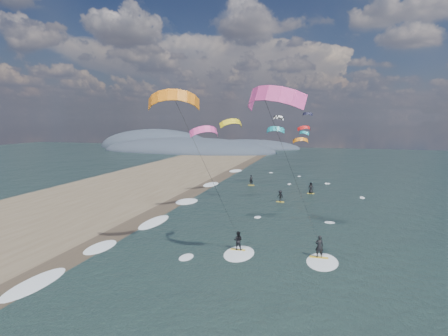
# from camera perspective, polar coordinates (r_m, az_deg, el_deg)

# --- Properties ---
(ground) EXTENTS (260.00, 260.00, 0.00)m
(ground) POSITION_cam_1_polar(r_m,az_deg,el_deg) (27.26, -5.20, -18.20)
(ground) COLOR black
(ground) RESTS_ON ground
(sand_strip) EXTENTS (26.00, 240.00, 0.00)m
(sand_strip) POSITION_cam_1_polar(r_m,az_deg,el_deg) (48.04, -28.42, -7.59)
(sand_strip) COLOR brown
(sand_strip) RESTS_ON ground
(wet_sand_strip) EXTENTS (3.00, 240.00, 0.00)m
(wet_sand_strip) POSITION_cam_1_polar(r_m,az_deg,el_deg) (40.74, -16.08, -9.59)
(wet_sand_strip) COLOR #382D23
(wet_sand_strip) RESTS_ON ground
(coastal_hills) EXTENTS (80.00, 41.00, 15.00)m
(coastal_hills) POSITION_cam_1_polar(r_m,az_deg,el_deg) (141.84, -6.36, 2.83)
(coastal_hills) COLOR #3D4756
(coastal_hills) RESTS_ON ground
(kitesurfer_near_a) EXTENTS (8.13, 9.40, 14.60)m
(kitesurfer_near_a) POSITION_cam_1_polar(r_m,az_deg,el_deg) (26.91, 7.72, 6.18)
(kitesurfer_near_a) COLOR yellow
(kitesurfer_near_a) RESTS_ON ground
(kitesurfer_near_b) EXTENTS (7.15, 8.72, 14.53)m
(kitesurfer_near_b) POSITION_cam_1_polar(r_m,az_deg,el_deg) (29.20, -4.32, 2.96)
(kitesurfer_near_b) COLOR yellow
(kitesurfer_near_b) RESTS_ON ground
(far_kitesurfers) EXTENTS (11.68, 12.73, 1.82)m
(far_kitesurfers) POSITION_cam_1_polar(r_m,az_deg,el_deg) (58.70, 9.19, -3.23)
(far_kitesurfers) COLOR yellow
(far_kitesurfers) RESTS_ON ground
(bg_kite_field) EXTENTS (11.54, 76.94, 10.15)m
(bg_kite_field) POSITION_cam_1_polar(r_m,az_deg,el_deg) (74.16, 8.61, 7.25)
(bg_kite_field) COLOR teal
(bg_kite_field) RESTS_ON ground
(shoreline_surf) EXTENTS (2.40, 79.40, 0.11)m
(shoreline_surf) POSITION_cam_1_polar(r_m,az_deg,el_deg) (44.10, -11.44, -8.11)
(shoreline_surf) COLOR white
(shoreline_surf) RESTS_ON ground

